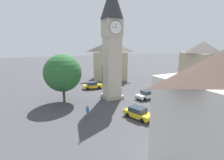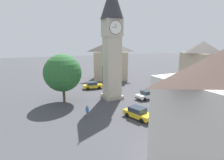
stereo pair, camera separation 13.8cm
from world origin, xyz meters
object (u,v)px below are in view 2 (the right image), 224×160
(building_shop_left, at_px, (201,66))
(building_corner_back, at_px, (111,60))
(lamp_post, at_px, (102,71))
(pedestrian, at_px, (87,110))
(car_red_corner, at_px, (93,85))
(car_silver_kerb, at_px, (138,113))
(car_blue_kerb, at_px, (147,95))
(tree, at_px, (63,73))
(clock_tower, at_px, (112,33))

(building_shop_left, xyz_separation_m, building_corner_back, (12.53, -18.30, 0.04))
(lamp_post, bearing_deg, pedestrian, 62.08)
(car_red_corner, distance_m, lamp_post, 4.25)
(car_silver_kerb, xyz_separation_m, building_corner_back, (-7.09, -25.29, 4.48))
(building_corner_back, bearing_deg, car_red_corner, 45.98)
(car_silver_kerb, height_order, car_red_corner, same)
(car_blue_kerb, relative_size, tree, 0.53)
(car_red_corner, relative_size, lamp_post, 0.83)
(car_blue_kerb, distance_m, car_red_corner, 12.59)
(car_silver_kerb, bearing_deg, clock_tower, -92.48)
(car_silver_kerb, distance_m, pedestrian, 6.86)
(car_blue_kerb, xyz_separation_m, car_red_corner, (6.78, -10.60, 0.00))
(car_red_corner, xyz_separation_m, lamp_post, (-2.92, -1.51, 2.70))
(tree, xyz_separation_m, lamp_post, (-10.06, -7.87, -1.58))
(car_silver_kerb, bearing_deg, tree, -53.57)
(car_red_corner, bearing_deg, car_blue_kerb, 122.60)
(clock_tower, height_order, building_shop_left, clock_tower)
(tree, distance_m, building_corner_back, 20.91)
(clock_tower, relative_size, pedestrian, 11.64)
(pedestrian, distance_m, lamp_post, 17.79)
(car_blue_kerb, distance_m, car_silver_kerb, 8.85)
(pedestrian, xyz_separation_m, lamp_post, (-8.25, -15.57, 2.45))
(clock_tower, distance_m, building_shop_left, 20.36)
(building_shop_left, distance_m, lamp_post, 21.09)
(tree, height_order, building_corner_back, building_corner_back)
(clock_tower, height_order, pedestrian, clock_tower)
(car_red_corner, bearing_deg, lamp_post, -152.61)
(car_silver_kerb, distance_m, lamp_post, 18.95)
(lamp_post, bearing_deg, car_silver_kerb, 83.52)
(pedestrian, distance_m, building_shop_left, 26.39)
(car_red_corner, height_order, lamp_post, lamp_post)
(clock_tower, height_order, car_silver_kerb, clock_tower)
(car_blue_kerb, bearing_deg, building_corner_back, -93.39)
(clock_tower, height_order, building_corner_back, clock_tower)
(building_shop_left, bearing_deg, car_red_corner, -26.38)
(building_shop_left, bearing_deg, pedestrian, 8.68)
(car_blue_kerb, height_order, car_red_corner, same)
(clock_tower, relative_size, tree, 2.42)
(car_red_corner, relative_size, building_shop_left, 0.42)
(car_blue_kerb, distance_m, building_shop_left, 14.35)
(building_shop_left, bearing_deg, clock_tower, -7.30)
(car_red_corner, bearing_deg, building_shop_left, 153.62)
(building_shop_left, xyz_separation_m, lamp_post, (17.50, -11.64, -1.74))
(car_silver_kerb, relative_size, building_corner_back, 0.40)
(pedestrian, distance_m, building_corner_back, 26.21)
(car_blue_kerb, height_order, lamp_post, lamp_post)
(pedestrian, relative_size, lamp_post, 0.33)
(car_red_corner, bearing_deg, tree, 41.70)
(tree, bearing_deg, lamp_post, -141.95)
(car_blue_kerb, height_order, car_silver_kerb, same)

